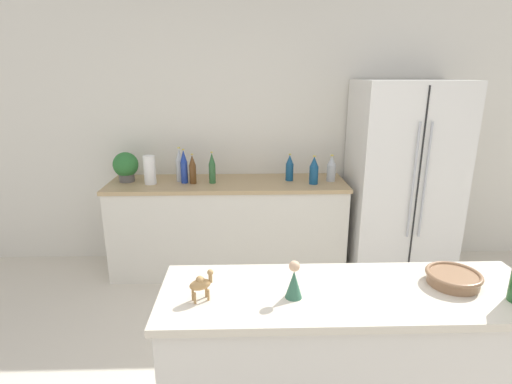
{
  "coord_description": "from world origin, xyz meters",
  "views": [
    {
      "loc": [
        -0.23,
        -1.21,
        1.87
      ],
      "look_at": [
        -0.16,
        1.37,
        1.1
      ],
      "focal_mm": 28.0,
      "sensor_mm": 36.0,
      "label": 1
    }
  ],
  "objects_px": {
    "paper_towel_roll": "(150,170)",
    "wise_man_figurine_blue": "(294,282)",
    "back_bottle_2": "(193,169)",
    "refrigerator": "(402,181)",
    "back_bottle_6": "(212,168)",
    "camel_figurine": "(201,284)",
    "back_bottle_0": "(184,167)",
    "potted_plant": "(126,166)",
    "back_bottle_3": "(314,171)",
    "back_bottle_4": "(331,169)",
    "back_bottle_5": "(290,168)",
    "fruit_bowl": "(453,278)",
    "back_bottle_1": "(180,165)"
  },
  "relations": [
    {
      "from": "camel_figurine",
      "to": "potted_plant",
      "type": "bearing_deg",
      "value": 113.03
    },
    {
      "from": "back_bottle_1",
      "to": "fruit_bowl",
      "type": "relative_size",
      "value": 1.32
    },
    {
      "from": "camel_figurine",
      "to": "wise_man_figurine_blue",
      "type": "distance_m",
      "value": 0.39
    },
    {
      "from": "back_bottle_5",
      "to": "potted_plant",
      "type": "bearing_deg",
      "value": 179.75
    },
    {
      "from": "back_bottle_2",
      "to": "wise_man_figurine_blue",
      "type": "distance_m",
      "value": 2.17
    },
    {
      "from": "back_bottle_2",
      "to": "back_bottle_4",
      "type": "distance_m",
      "value": 1.29
    },
    {
      "from": "back_bottle_6",
      "to": "fruit_bowl",
      "type": "relative_size",
      "value": 1.2
    },
    {
      "from": "paper_towel_roll",
      "to": "camel_figurine",
      "type": "height_order",
      "value": "paper_towel_roll"
    },
    {
      "from": "back_bottle_4",
      "to": "back_bottle_6",
      "type": "height_order",
      "value": "back_bottle_6"
    },
    {
      "from": "refrigerator",
      "to": "wise_man_figurine_blue",
      "type": "distance_m",
      "value": 2.4
    },
    {
      "from": "potted_plant",
      "to": "fruit_bowl",
      "type": "height_order",
      "value": "potted_plant"
    },
    {
      "from": "back_bottle_6",
      "to": "back_bottle_0",
      "type": "bearing_deg",
      "value": 177.07
    },
    {
      "from": "paper_towel_roll",
      "to": "camel_figurine",
      "type": "distance_m",
      "value": 2.18
    },
    {
      "from": "paper_towel_roll",
      "to": "back_bottle_5",
      "type": "xyz_separation_m",
      "value": [
        1.29,
        0.09,
        -0.01
      ]
    },
    {
      "from": "refrigerator",
      "to": "back_bottle_2",
      "type": "relative_size",
      "value": 6.54
    },
    {
      "from": "back_bottle_0",
      "to": "camel_figurine",
      "type": "distance_m",
      "value": 2.13
    },
    {
      "from": "refrigerator",
      "to": "back_bottle_0",
      "type": "bearing_deg",
      "value": 178.93
    },
    {
      "from": "paper_towel_roll",
      "to": "wise_man_figurine_blue",
      "type": "height_order",
      "value": "paper_towel_roll"
    },
    {
      "from": "back_bottle_3",
      "to": "fruit_bowl",
      "type": "relative_size",
      "value": 1.08
    },
    {
      "from": "back_bottle_6",
      "to": "camel_figurine",
      "type": "height_order",
      "value": "back_bottle_6"
    },
    {
      "from": "back_bottle_6",
      "to": "wise_man_figurine_blue",
      "type": "bearing_deg",
      "value": -76.36
    },
    {
      "from": "back_bottle_3",
      "to": "back_bottle_4",
      "type": "xyz_separation_m",
      "value": [
        0.18,
        0.1,
        -0.01
      ]
    },
    {
      "from": "refrigerator",
      "to": "back_bottle_0",
      "type": "relative_size",
      "value": 5.7
    },
    {
      "from": "back_bottle_3",
      "to": "camel_figurine",
      "type": "relative_size",
      "value": 1.98
    },
    {
      "from": "potted_plant",
      "to": "back_bottle_0",
      "type": "bearing_deg",
      "value": -7.03
    },
    {
      "from": "paper_towel_roll",
      "to": "fruit_bowl",
      "type": "xyz_separation_m",
      "value": [
        1.81,
        -1.97,
        -0.04
      ]
    },
    {
      "from": "back_bottle_5",
      "to": "back_bottle_6",
      "type": "xyz_separation_m",
      "value": [
        -0.72,
        -0.07,
        0.02
      ]
    },
    {
      "from": "back_bottle_0",
      "to": "back_bottle_4",
      "type": "height_order",
      "value": "back_bottle_0"
    },
    {
      "from": "refrigerator",
      "to": "back_bottle_2",
      "type": "xyz_separation_m",
      "value": [
        -1.94,
        0.02,
        0.12
      ]
    },
    {
      "from": "potted_plant",
      "to": "back_bottle_5",
      "type": "distance_m",
      "value": 1.53
    },
    {
      "from": "back_bottle_3",
      "to": "back_bottle_0",
      "type": "bearing_deg",
      "value": 176.62
    },
    {
      "from": "paper_towel_roll",
      "to": "back_bottle_4",
      "type": "bearing_deg",
      "value": 1.78
    },
    {
      "from": "potted_plant",
      "to": "fruit_bowl",
      "type": "xyz_separation_m",
      "value": [
        2.05,
        -2.06,
        -0.06
      ]
    },
    {
      "from": "wise_man_figurine_blue",
      "to": "back_bottle_2",
      "type": "bearing_deg",
      "value": 108.25
    },
    {
      "from": "fruit_bowl",
      "to": "potted_plant",
      "type": "bearing_deg",
      "value": 134.77
    },
    {
      "from": "back_bottle_6",
      "to": "paper_towel_roll",
      "type": "bearing_deg",
      "value": -178.64
    },
    {
      "from": "refrigerator",
      "to": "potted_plant",
      "type": "relative_size",
      "value": 6.53
    },
    {
      "from": "back_bottle_0",
      "to": "back_bottle_6",
      "type": "distance_m",
      "value": 0.26
    },
    {
      "from": "back_bottle_0",
      "to": "back_bottle_4",
      "type": "xyz_separation_m",
      "value": [
        1.37,
        0.03,
        -0.03
      ]
    },
    {
      "from": "back_bottle_2",
      "to": "back_bottle_3",
      "type": "xyz_separation_m",
      "value": [
        1.11,
        -0.05,
        -0.01
      ]
    },
    {
      "from": "potted_plant",
      "to": "wise_man_figurine_blue",
      "type": "bearing_deg",
      "value": -58.68
    },
    {
      "from": "wise_man_figurine_blue",
      "to": "paper_towel_roll",
      "type": "bearing_deg",
      "value": 117.45
    },
    {
      "from": "paper_towel_roll",
      "to": "wise_man_figurine_blue",
      "type": "xyz_separation_m",
      "value": [
        1.07,
        -2.06,
        -0.0
      ]
    },
    {
      "from": "back_bottle_4",
      "to": "back_bottle_5",
      "type": "xyz_separation_m",
      "value": [
        -0.39,
        0.04,
        0.0
      ]
    },
    {
      "from": "back_bottle_0",
      "to": "back_bottle_5",
      "type": "distance_m",
      "value": 0.98
    },
    {
      "from": "back_bottle_2",
      "to": "back_bottle_6",
      "type": "relative_size",
      "value": 0.95
    },
    {
      "from": "back_bottle_3",
      "to": "camel_figurine",
      "type": "distance_m",
      "value": 2.18
    },
    {
      "from": "potted_plant",
      "to": "camel_figurine",
      "type": "xyz_separation_m",
      "value": [
        0.92,
        -2.16,
        -0.02
      ]
    },
    {
      "from": "back_bottle_6",
      "to": "refrigerator",
      "type": "bearing_deg",
      "value": -0.8
    },
    {
      "from": "potted_plant",
      "to": "back_bottle_0",
      "type": "height_order",
      "value": "back_bottle_0"
    }
  ]
}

